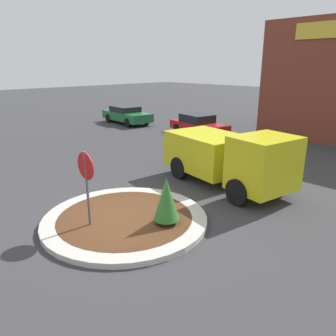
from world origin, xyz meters
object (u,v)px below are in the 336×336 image
(parked_sedan_green, at_px, (127,115))
(stop_sign, at_px, (86,176))
(parked_sedan_red, at_px, (198,124))
(utility_truck, at_px, (227,156))

(parked_sedan_green, bearing_deg, stop_sign, -36.11)
(parked_sedan_red, bearing_deg, utility_truck, -33.46)
(stop_sign, relative_size, utility_truck, 0.41)
(utility_truck, distance_m, parked_sedan_red, 9.90)
(stop_sign, xyz_separation_m, parked_sedan_red, (-6.65, 12.56, -0.95))
(parked_sedan_green, xyz_separation_m, parked_sedan_red, (6.97, 0.76, -0.03))
(stop_sign, bearing_deg, utility_truck, 84.45)
(stop_sign, xyz_separation_m, utility_truck, (0.56, 5.80, -0.45))
(utility_truck, xyz_separation_m, parked_sedan_green, (-14.19, 6.00, -0.47))
(utility_truck, height_order, parked_sedan_red, utility_truck)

